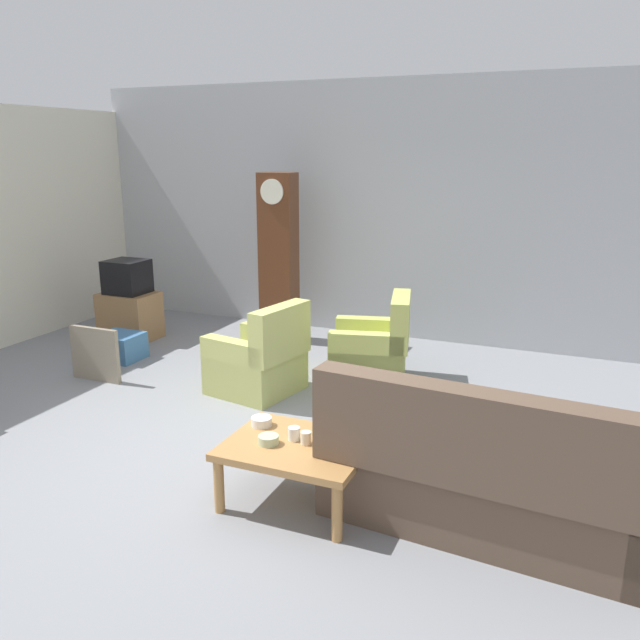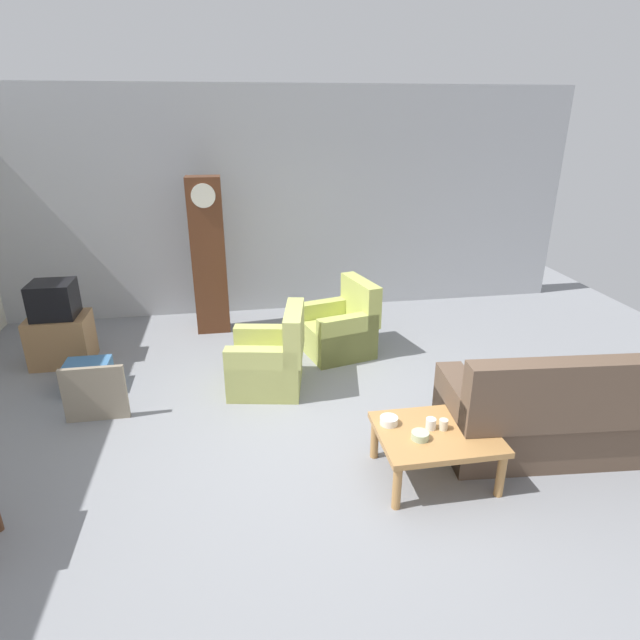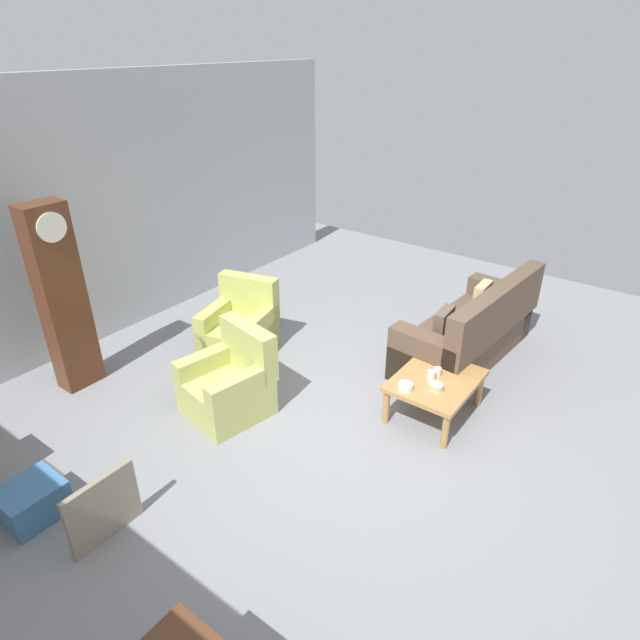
% 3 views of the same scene
% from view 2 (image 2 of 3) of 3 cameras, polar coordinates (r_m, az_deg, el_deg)
% --- Properties ---
extents(ground_plane, '(10.40, 10.40, 0.00)m').
position_cam_2_polar(ground_plane, '(5.04, 1.88, -12.61)').
color(ground_plane, gray).
extents(garage_door_wall, '(8.40, 0.16, 3.20)m').
position_cam_2_polar(garage_door_wall, '(7.81, -3.27, 12.65)').
color(garage_door_wall, '#ADAFB5').
rests_on(garage_door_wall, ground_plane).
extents(couch_floral, '(2.16, 1.05, 1.04)m').
position_cam_2_polar(couch_floral, '(5.16, 25.21, -9.42)').
color(couch_floral, brown).
rests_on(couch_floral, ground_plane).
extents(armchair_olive_near, '(0.92, 0.89, 0.92)m').
position_cam_2_polar(armchair_olive_near, '(5.73, -5.47, -4.58)').
color(armchair_olive_near, '#B7BC66').
rests_on(armchair_olive_near, ground_plane).
extents(armchair_olive_far, '(0.95, 0.93, 0.92)m').
position_cam_2_polar(armchair_olive_far, '(6.53, 2.25, -1.05)').
color(armchair_olive_far, '#B7C05F').
rests_on(armchair_olive_far, ground_plane).
extents(coffee_table_wood, '(0.96, 0.76, 0.43)m').
position_cam_2_polar(coffee_table_wood, '(4.47, 12.58, -12.42)').
color(coffee_table_wood, '#B27F47').
rests_on(coffee_table_wood, ground_plane).
extents(grandfather_clock, '(0.44, 0.30, 2.09)m').
position_cam_2_polar(grandfather_clock, '(7.12, -12.06, 6.78)').
color(grandfather_clock, '#562D19').
rests_on(grandfather_clock, ground_plane).
extents(tv_stand_cabinet, '(0.68, 0.52, 0.60)m').
position_cam_2_polar(tv_stand_cabinet, '(7.00, -26.42, -1.92)').
color(tv_stand_cabinet, '#997047').
rests_on(tv_stand_cabinet, ground_plane).
extents(tv_crt, '(0.48, 0.44, 0.42)m').
position_cam_2_polar(tv_crt, '(6.83, -27.13, 1.99)').
color(tv_crt, black).
rests_on(tv_crt, tv_stand_cabinet).
extents(framed_picture_leaning, '(0.60, 0.05, 0.58)m').
position_cam_2_polar(framed_picture_leaning, '(5.58, -23.41, -7.43)').
color(framed_picture_leaning, gray).
rests_on(framed_picture_leaning, ground_plane).
extents(storage_box_blue, '(0.47, 0.42, 0.30)m').
position_cam_2_polar(storage_box_blue, '(6.28, -24.05, -5.62)').
color(storage_box_blue, teal).
rests_on(storage_box_blue, ground_plane).
extents(cup_white_porcelain, '(0.08, 0.08, 0.09)m').
position_cam_2_polar(cup_white_porcelain, '(4.43, 12.02, -11.03)').
color(cup_white_porcelain, white).
rests_on(cup_white_porcelain, coffee_table_wood).
extents(cup_blue_rimmed, '(0.07, 0.07, 0.07)m').
position_cam_2_polar(cup_blue_rimmed, '(4.42, 16.28, -11.69)').
color(cup_blue_rimmed, silver).
rests_on(cup_blue_rimmed, coffee_table_wood).
extents(cup_cream_tall, '(0.07, 0.07, 0.09)m').
position_cam_2_polar(cup_cream_tall, '(4.45, 13.35, -11.05)').
color(cup_cream_tall, beige).
rests_on(cup_cream_tall, coffee_table_wood).
extents(bowl_white_stacked, '(0.15, 0.15, 0.06)m').
position_cam_2_polar(bowl_white_stacked, '(4.44, 7.54, -10.85)').
color(bowl_white_stacked, white).
rests_on(bowl_white_stacked, coffee_table_wood).
extents(bowl_shallow_green, '(0.14, 0.14, 0.06)m').
position_cam_2_polar(bowl_shallow_green, '(4.30, 10.89, -12.30)').
color(bowl_shallow_green, '#B2C69E').
rests_on(bowl_shallow_green, coffee_table_wood).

